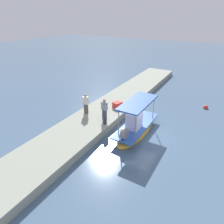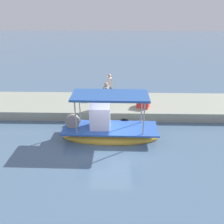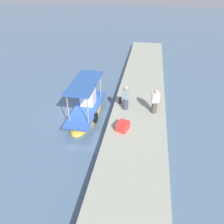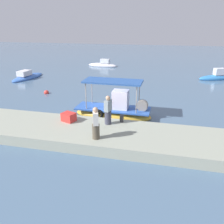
{
  "view_description": "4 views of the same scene",
  "coord_description": "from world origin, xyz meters",
  "px_view_note": "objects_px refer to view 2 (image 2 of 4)",
  "views": [
    {
      "loc": [
        12.85,
        4.83,
        8.66
      ],
      "look_at": [
        -0.32,
        -2.8,
        1.03
      ],
      "focal_mm": 31.88,
      "sensor_mm": 36.0,
      "label": 1
    },
    {
      "loc": [
        -0.33,
        10.53,
        6.94
      ],
      "look_at": [
        -0.05,
        -1.74,
        0.95
      ],
      "focal_mm": 35.17,
      "sensor_mm": 36.0,
      "label": 2
    },
    {
      "loc": [
        -13.3,
        -4.48,
        9.09
      ],
      "look_at": [
        -0.43,
        -2.29,
        0.74
      ],
      "focal_mm": 35.81,
      "sensor_mm": 36.0,
      "label": 3
    },
    {
      "loc": [
        3.63,
        -15.93,
        6.44
      ],
      "look_at": [
        0.31,
        -1.85,
        0.92
      ],
      "focal_mm": 37.59,
      "sensor_mm": 36.0,
      "label": 4
    }
  ],
  "objects_px": {
    "fisherman_by_crate": "(110,86)",
    "mooring_bollard": "(95,107)",
    "cargo_crate": "(143,103)",
    "main_fishing_boat": "(109,130)",
    "fisherman_near_bollard": "(106,96)"
  },
  "relations": [
    {
      "from": "fisherman_near_bollard",
      "to": "cargo_crate",
      "type": "bearing_deg",
      "value": -176.93
    },
    {
      "from": "fisherman_near_bollard",
      "to": "mooring_bollard",
      "type": "relative_size",
      "value": 3.95
    },
    {
      "from": "fisherman_by_crate",
      "to": "cargo_crate",
      "type": "bearing_deg",
      "value": 141.3
    },
    {
      "from": "fisherman_by_crate",
      "to": "main_fishing_boat",
      "type": "bearing_deg",
      "value": 91.14
    },
    {
      "from": "main_fishing_boat",
      "to": "fisherman_by_crate",
      "type": "height_order",
      "value": "main_fishing_boat"
    },
    {
      "from": "fisherman_by_crate",
      "to": "mooring_bollard",
      "type": "bearing_deg",
      "value": 70.17
    },
    {
      "from": "main_fishing_boat",
      "to": "fisherman_near_bollard",
      "type": "relative_size",
      "value": 3.13
    },
    {
      "from": "fisherman_near_bollard",
      "to": "fisherman_by_crate",
      "type": "height_order",
      "value": "fisherman_near_bollard"
    },
    {
      "from": "main_fishing_boat",
      "to": "cargo_crate",
      "type": "distance_m",
      "value": 3.73
    },
    {
      "from": "fisherman_near_bollard",
      "to": "fisherman_by_crate",
      "type": "xyz_separation_m",
      "value": [
        -0.15,
        -2.03,
        -0.01
      ]
    },
    {
      "from": "main_fishing_boat",
      "to": "fisherman_by_crate",
      "type": "bearing_deg",
      "value": -88.86
    },
    {
      "from": "fisherman_near_bollard",
      "to": "fisherman_by_crate",
      "type": "distance_m",
      "value": 2.04
    },
    {
      "from": "cargo_crate",
      "to": "fisherman_by_crate",
      "type": "bearing_deg",
      "value": -38.7
    },
    {
      "from": "mooring_bollard",
      "to": "cargo_crate",
      "type": "relative_size",
      "value": 0.57
    },
    {
      "from": "fisherman_near_bollard",
      "to": "cargo_crate",
      "type": "relative_size",
      "value": 2.27
    }
  ]
}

